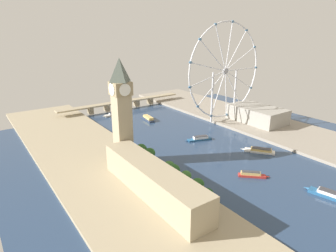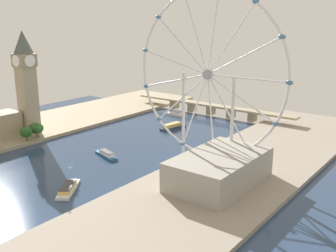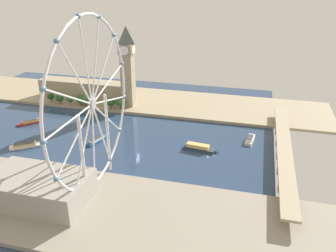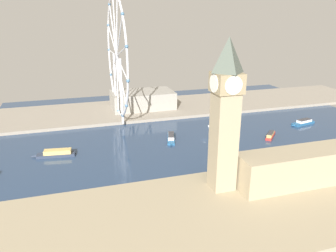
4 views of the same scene
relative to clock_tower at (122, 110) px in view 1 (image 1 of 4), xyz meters
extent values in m
plane|color=navy|center=(86.15, -25.63, -51.19)|extent=(387.87, 387.87, 0.00)
cube|color=tan|center=(-22.78, -25.63, -49.69)|extent=(90.00, 520.00, 3.00)
cube|color=gray|center=(195.09, -25.63, -49.69)|extent=(90.00, 520.00, 3.00)
cube|color=tan|center=(0.00, 0.00, -17.52)|extent=(13.69, 13.69, 61.33)
cube|color=#928260|center=(0.00, 0.00, 18.87)|extent=(15.89, 15.89, 11.46)
pyramid|color=#4C564C|center=(0.00, 0.00, 34.59)|extent=(14.38, 14.38, 19.98)
cylinder|color=white|center=(0.00, 8.22, 18.87)|extent=(10.41, 0.50, 10.41)
cylinder|color=white|center=(0.00, -8.22, 18.87)|extent=(10.41, 0.50, 10.41)
cylinder|color=white|center=(8.22, 0.00, 18.87)|extent=(0.50, 10.41, 10.41)
cylinder|color=white|center=(-8.22, 0.00, 18.87)|extent=(0.50, 10.41, 10.41)
cube|color=tan|center=(-9.37, -64.36, -37.00)|extent=(22.00, 112.73, 22.37)
cylinder|color=#513823|center=(15.00, -96.15, -46.31)|extent=(0.80, 0.80, 3.76)
ellipsoid|color=#1E471E|center=(15.00, -96.15, -40.95)|extent=(8.69, 8.69, 7.82)
cylinder|color=#513823|center=(17.79, -82.71, -46.46)|extent=(0.80, 0.80, 3.45)
ellipsoid|color=#285623|center=(17.79, -82.71, -40.80)|extent=(9.85, 9.85, 8.87)
cylinder|color=#513823|center=(18.42, -68.19, -46.03)|extent=(0.80, 0.80, 4.31)
ellipsoid|color=#386B2D|center=(18.42, -68.19, -40.40)|extent=(8.69, 8.69, 7.82)
cylinder|color=#513823|center=(15.87, -55.23, -46.48)|extent=(0.80, 0.80, 3.41)
ellipsoid|color=#285623|center=(15.87, -55.23, -40.38)|extent=(10.99, 10.99, 9.89)
cylinder|color=#513823|center=(16.62, -48.08, -46.51)|extent=(0.80, 0.80, 3.36)
ellipsoid|color=#386B2D|center=(16.62, -48.08, -40.59)|extent=(10.59, 10.59, 9.53)
cylinder|color=#513823|center=(17.72, -16.22, -46.21)|extent=(0.80, 0.80, 3.96)
ellipsoid|color=#285623|center=(17.72, -16.22, -40.06)|extent=(10.44, 10.44, 9.39)
cylinder|color=#513823|center=(15.42, -5.23, -45.91)|extent=(0.80, 0.80, 4.56)
ellipsoid|color=#285623|center=(15.42, -5.23, -39.40)|extent=(10.58, 10.58, 9.52)
cylinder|color=#513823|center=(16.35, -3.56, -45.98)|extent=(0.80, 0.80, 4.41)
ellipsoid|color=#386B2D|center=(16.35, -3.56, -39.78)|extent=(10.00, 10.00, 9.00)
torus|color=silver|center=(165.93, 37.70, 16.11)|extent=(121.26, 1.91, 121.26)
cylinder|color=#99999E|center=(165.93, 37.70, 16.11)|extent=(7.16, 3.00, 7.16)
cylinder|color=silver|center=(195.77, 37.70, 16.11)|extent=(59.67, 1.15, 1.15)
cylinder|color=silver|center=(192.35, 37.70, 29.98)|extent=(53.37, 1.15, 28.75)
cylinder|color=silver|center=(182.88, 37.70, 40.67)|extent=(34.84, 1.15, 49.76)
cylinder|color=silver|center=(169.53, 37.70, 45.73)|extent=(8.33, 1.15, 59.37)
cylinder|color=silver|center=(155.35, 37.70, 44.01)|extent=(22.23, 1.15, 56.20)
cylinder|color=silver|center=(143.60, 37.70, 35.90)|extent=(45.43, 1.15, 40.43)
cylinder|color=silver|center=(136.96, 37.70, 23.25)|extent=(58.21, 1.15, 15.40)
cylinder|color=silver|center=(136.96, 37.70, 8.97)|extent=(58.21, 1.15, 15.40)
cylinder|color=silver|center=(143.60, 37.70, -3.67)|extent=(45.43, 1.15, 40.43)
cylinder|color=silver|center=(155.35, 37.70, -11.78)|extent=(22.23, 1.15, 56.20)
cylinder|color=silver|center=(169.53, 37.70, -13.50)|extent=(8.33, 1.15, 59.37)
cylinder|color=silver|center=(182.88, 37.70, -8.44)|extent=(34.84, 1.15, 49.76)
cylinder|color=silver|center=(192.35, 37.70, 2.25)|extent=(53.37, 1.15, 28.75)
ellipsoid|color=teal|center=(225.60, 37.70, 16.11)|extent=(4.80, 3.20, 3.20)
ellipsoid|color=teal|center=(218.77, 37.70, 43.84)|extent=(4.80, 3.20, 3.20)
ellipsoid|color=teal|center=(199.83, 37.70, 65.22)|extent=(4.80, 3.20, 3.20)
ellipsoid|color=teal|center=(173.12, 37.70, 75.35)|extent=(4.80, 3.20, 3.20)
ellipsoid|color=teal|center=(144.77, 37.70, 71.91)|extent=(4.80, 3.20, 3.20)
ellipsoid|color=teal|center=(121.27, 37.70, 55.68)|extent=(4.80, 3.20, 3.20)
ellipsoid|color=teal|center=(107.99, 37.70, 30.39)|extent=(4.80, 3.20, 3.20)
ellipsoid|color=teal|center=(107.99, 37.70, 1.83)|extent=(4.80, 3.20, 3.20)
ellipsoid|color=teal|center=(121.27, 37.70, -23.46)|extent=(4.80, 3.20, 3.20)
ellipsoid|color=teal|center=(144.77, 37.70, -39.68)|extent=(4.80, 3.20, 3.20)
ellipsoid|color=teal|center=(173.12, 37.70, -43.12)|extent=(4.80, 3.20, 3.20)
ellipsoid|color=teal|center=(199.83, 37.70, -33.00)|extent=(4.80, 3.20, 3.20)
ellipsoid|color=teal|center=(218.77, 37.70, -11.62)|extent=(4.80, 3.20, 3.20)
cylinder|color=silver|center=(186.82, 37.70, -16.04)|extent=(2.40, 2.40, 64.30)
cylinder|color=silver|center=(145.05, 37.70, -16.04)|extent=(2.40, 2.40, 64.30)
cube|color=gray|center=(196.08, 5.96, -38.59)|extent=(42.06, 70.72, 19.19)
cube|color=tan|center=(86.15, 175.29, -40.56)|extent=(199.87, 12.55, 2.00)
cube|color=gray|center=(35.01, 175.29, -46.37)|extent=(6.00, 11.30, 9.63)
cube|color=gray|center=(60.58, 175.29, -46.37)|extent=(6.00, 11.30, 9.63)
cube|color=gray|center=(86.15, 175.29, -46.37)|extent=(6.00, 11.30, 9.63)
cube|color=gray|center=(111.73, 175.29, -46.37)|extent=(6.00, 11.30, 9.63)
cube|color=gray|center=(137.30, 175.29, -46.37)|extent=(6.00, 11.30, 9.63)
cube|color=#235684|center=(95.04, 3.06, -50.29)|extent=(27.71, 14.12, 1.80)
cone|color=#235684|center=(80.04, 7.75, -50.29)|extent=(5.19, 3.17, 1.80)
cube|color=white|center=(96.33, 2.65, -48.07)|extent=(17.71, 10.12, 2.63)
cube|color=#38383D|center=(96.33, 2.65, -46.52)|extent=(16.03, 9.38, 0.47)
cube|color=#B22D28|center=(75.18, -86.39, -50.21)|extent=(19.83, 19.15, 1.97)
cone|color=#B22D28|center=(84.70, -95.40, -50.21)|extent=(4.30, 4.22, 1.97)
cube|color=#DBB766|center=(74.37, -85.61, -47.95)|extent=(14.63, 14.17, 2.55)
cube|color=#38383D|center=(74.37, -85.61, -46.52)|extent=(13.32, 12.92, 0.32)
cube|color=#235684|center=(96.70, -138.78, -50.00)|extent=(12.69, 26.96, 2.38)
cone|color=#235684|center=(93.54, -124.02, -50.00)|extent=(3.31, 5.07, 2.38)
cube|color=white|center=(96.97, -140.05, -47.62)|extent=(9.50, 17.24, 2.38)
cube|color=#38383D|center=(96.97, -140.05, -46.14)|extent=(8.87, 15.58, 0.57)
cube|color=#2D384C|center=(87.66, 101.18, -50.06)|extent=(11.55, 29.95, 2.26)
cone|color=#2D384C|center=(89.87, 117.99, -50.06)|extent=(2.93, 5.50, 2.26)
cube|color=#DBB766|center=(87.47, 99.73, -47.31)|extent=(9.21, 21.39, 3.24)
cube|color=beige|center=(57.02, 145.69, -49.97)|extent=(24.21, 9.44, 2.43)
cone|color=beige|center=(43.44, 147.48, -49.97)|extent=(4.53, 2.96, 2.43)
cube|color=white|center=(58.19, 145.53, -47.63)|extent=(13.89, 7.07, 2.26)
cube|color=#38383D|center=(58.19, 145.53, -46.30)|extent=(12.53, 6.65, 0.39)
cube|color=white|center=(122.74, -56.98, -50.27)|extent=(23.76, 28.57, 1.84)
cone|color=white|center=(112.76, -43.13, -50.27)|extent=(4.59, 5.37, 1.84)
cube|color=#DBB766|center=(123.60, -58.17, -48.22)|extent=(17.25, 20.25, 2.26)
cube|color=#38383D|center=(123.60, -58.17, -46.87)|extent=(15.82, 18.44, 0.44)
camera|label=1|loc=(-108.52, -223.51, 67.71)|focal=31.06mm
camera|label=2|loc=(316.77, -206.38, 56.09)|focal=43.08mm
camera|label=3|loc=(371.58, 145.52, 100.76)|focal=37.40mm
camera|label=4|loc=(-166.99, 86.41, 56.19)|focal=35.18mm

